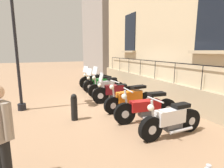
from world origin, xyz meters
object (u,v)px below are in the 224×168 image
Objects in this scene: motorcycle_maroon at (115,92)px; motorcycle_white at (171,121)px; motorcycle_orange at (130,99)px; lamppost at (12,10)px; bollard at (74,107)px; pedestrian_standing at (1,132)px; motorcycle_silver at (106,87)px; motorcycle_black at (95,80)px; motorcycle_green at (101,83)px; motorcycle_red at (146,108)px.

motorcycle_maroon is 3.27m from motorcycle_white.
lamppost is at bearing -23.18° from motorcycle_orange.
bollard is 2.88m from pedestrian_standing.
motorcycle_silver reaches higher than motorcycle_orange.
pedestrian_standing is (3.57, 2.51, 0.51)m from motorcycle_orange.
motorcycle_black is at bearing -93.15° from motorcycle_maroon.
motorcycle_green is at bearing -95.26° from motorcycle_silver.
motorcycle_black is at bearing -90.91° from motorcycle_red.
motorcycle_silver is 5.98m from pedestrian_standing.
motorcycle_silver reaches higher than motorcycle_red.
pedestrian_standing reaches higher than motorcycle_black.
motorcycle_green is 2.45× the size of bollard.
motorcycle_black is 0.98× the size of motorcycle_green.
motorcycle_maroon reaches higher than motorcycle_white.
motorcycle_silver reaches higher than motorcycle_green.
motorcycle_orange is at bearing -91.49° from motorcycle_red.
motorcycle_silver reaches higher than bollard.
motorcycle_white is (0.04, 6.59, -0.05)m from motorcycle_black.
motorcycle_orange is 2.04m from bollard.
motorcycle_red is at bearing -87.23° from motorcycle_white.
motorcycle_black is 5.04m from bollard.
pedestrian_standing reaches higher than motorcycle_maroon.
motorcycle_black is at bearing -90.32° from motorcycle_white.
motorcycle_black is 7.86m from pedestrian_standing.
lamppost is at bearing -88.95° from pedestrian_standing.
pedestrian_standing is (3.52, 4.81, 0.49)m from motorcycle_silver.
motorcycle_silver is at bearing 84.74° from motorcycle_green.
motorcycle_maroon is at bearing 86.50° from motorcycle_silver.
pedestrian_standing is at bearing 21.85° from motorcycle_red.
pedestrian_standing is (3.45, 3.64, 0.49)m from motorcycle_maroon.
motorcycle_red is 1.26× the size of pedestrian_standing.
motorcycle_black is 5.54m from motorcycle_red.
motorcycle_black is 0.96× the size of motorcycle_orange.
motorcycle_silver is at bearing -168.36° from lamppost.
motorcycle_black is 1.06m from motorcycle_green.
motorcycle_maroon is at bearing -87.45° from motorcycle_white.
motorcycle_maroon reaches higher than motorcycle_green.
motorcycle_maroon is at bearing -83.77° from motorcycle_orange.
motorcycle_silver is 0.91× the size of motorcycle_red.
motorcycle_green is 2.26m from motorcycle_maroon.
motorcycle_red is at bearing -158.15° from pedestrian_standing.
motorcycle_silver is 1.00× the size of motorcycle_white.
motorcycle_maroon is at bearing 86.85° from motorcycle_black.
motorcycle_white is at bearing 92.77° from motorcycle_red.
motorcycle_green is 4.09m from bollard.
motorcycle_silver is 2.27× the size of bollard.
motorcycle_maroon is 1.17× the size of pedestrian_standing.
motorcycle_silver is at bearing -89.05° from motorcycle_white.
motorcycle_maroon is 2.29m from bollard.
bollard is at bearing 33.28° from motorcycle_maroon.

